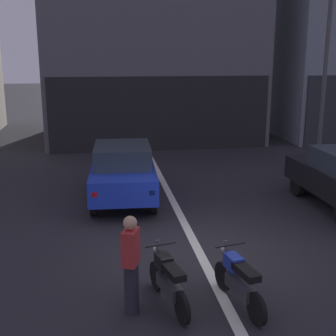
{
  "coord_description": "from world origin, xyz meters",
  "views": [
    {
      "loc": [
        -1.99,
        -8.57,
        4.1
      ],
      "look_at": [
        -0.39,
        2.0,
        1.4
      ],
      "focal_mm": 48.18,
      "sensor_mm": 36.0,
      "label": 1
    }
  ],
  "objects": [
    {
      "name": "street_lamp",
      "position": [
        5.39,
        5.6,
        4.3
      ],
      "size": [
        0.36,
        0.36,
        7.1
      ],
      "color": "#47474C",
      "rests_on": "ground"
    },
    {
      "name": "motorcycle_black_row_leftmost",
      "position": [
        -0.97,
        -1.84,
        0.46
      ],
      "size": [
        0.58,
        1.64,
        0.98
      ],
      "color": "black",
      "rests_on": "ground"
    },
    {
      "name": "person_by_motorcycles",
      "position": [
        -1.59,
        -1.98,
        0.86
      ],
      "size": [
        0.33,
        0.41,
        1.67
      ],
      "color": "#23232D",
      "rests_on": "ground"
    },
    {
      "name": "building_mid_block",
      "position": [
        0.62,
        14.63,
        5.54
      ],
      "size": [
        9.95,
        7.9,
        11.11
      ],
      "color": "#56565B",
      "rests_on": "ground"
    },
    {
      "name": "lane_centre_line",
      "position": [
        0.0,
        6.0,
        0.0
      ],
      "size": [
        0.2,
        18.0,
        0.01
      ],
      "primitive_type": "cube",
      "color": "silver",
      "rests_on": "ground"
    },
    {
      "name": "ground_plane",
      "position": [
        0.0,
        0.0,
        0.0
      ],
      "size": [
        120.0,
        120.0,
        0.0
      ],
      "primitive_type": "plane",
      "color": "#232328"
    },
    {
      "name": "motorcycle_blue_row_left_mid",
      "position": [
        0.19,
        -2.03,
        0.46
      ],
      "size": [
        0.55,
        1.65,
        0.98
      ],
      "color": "black",
      "rests_on": "ground"
    },
    {
      "name": "car_blue_crossing_near",
      "position": [
        -1.4,
        3.97,
        0.89
      ],
      "size": [
        1.95,
        4.18,
        1.64
      ],
      "color": "black",
      "rests_on": "ground"
    }
  ]
}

